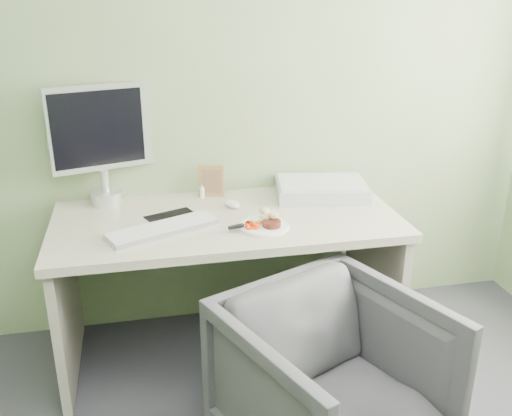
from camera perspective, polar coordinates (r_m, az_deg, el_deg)
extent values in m
plane|color=gray|center=(2.85, -4.43, 13.56)|extent=(3.50, 0.00, 3.50)
cube|color=beige|center=(2.66, -2.94, -1.31)|extent=(1.60, 0.75, 0.04)
cube|color=gray|center=(2.82, -18.41, -9.33)|extent=(0.04, 0.70, 0.69)
cube|color=gray|center=(3.02, 11.67, -6.53)|extent=(0.04, 0.70, 0.69)
cylinder|color=white|center=(2.54, 0.83, -1.84)|extent=(0.22, 0.22, 0.01)
cylinder|color=black|center=(2.52, 1.58, -1.57)|extent=(0.09, 0.09, 0.03)
ellipsoid|color=#A58750|center=(2.57, 1.24, -0.67)|extent=(0.11, 0.09, 0.06)
cube|color=#FE3A05|center=(2.49, -0.31, -1.62)|extent=(0.07, 0.06, 0.04)
cube|color=silver|center=(2.53, -0.06, -1.48)|extent=(0.11, 0.05, 0.01)
cube|color=black|center=(2.49, -1.99, -1.86)|extent=(0.07, 0.04, 0.01)
cube|color=black|center=(2.66, -8.16, -1.05)|extent=(0.28, 0.27, 0.00)
cube|color=white|center=(2.51, -9.29, -2.06)|extent=(0.50, 0.32, 0.02)
ellipsoid|color=white|center=(2.76, -2.40, 0.39)|extent=(0.09, 0.11, 0.03)
cube|color=#9C7248|center=(2.89, -4.50, 2.72)|extent=(0.13, 0.05, 0.17)
cylinder|color=white|center=(2.90, -5.41, 1.53)|extent=(0.02, 0.02, 0.05)
cone|color=#8FBDE5|center=(2.89, -5.44, 2.20)|extent=(0.02, 0.02, 0.02)
cube|color=#AEB1B6|center=(2.92, 6.55, 1.82)|extent=(0.50, 0.37, 0.07)
cylinder|color=silver|center=(2.90, -14.72, 1.02)|extent=(0.15, 0.15, 0.06)
cylinder|color=silver|center=(2.87, -14.88, 2.63)|extent=(0.04, 0.04, 0.11)
cube|color=silver|center=(2.83, -15.35, 7.77)|extent=(0.48, 0.18, 0.41)
cube|color=black|center=(2.80, -15.37, 7.66)|extent=(0.42, 0.13, 0.36)
imported|color=#353439|center=(2.26, 7.72, -17.11)|extent=(0.95, 0.96, 0.67)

